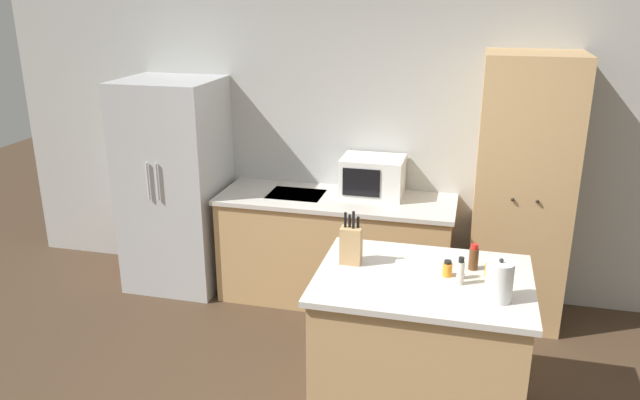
% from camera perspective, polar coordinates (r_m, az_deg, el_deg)
% --- Properties ---
extents(wall_back, '(7.20, 0.06, 2.60)m').
position_cam_1_polar(wall_back, '(5.12, 8.70, 5.43)').
color(wall_back, '#B2B2AD').
rests_on(wall_back, ground_plane).
extents(refrigerator, '(0.78, 0.73, 1.78)m').
position_cam_1_polar(refrigerator, '(5.41, -13.07, 1.35)').
color(refrigerator, '#B7BABC').
rests_on(refrigerator, ground_plane).
extents(back_counter, '(1.89, 0.69, 0.88)m').
position_cam_1_polar(back_counter, '(5.13, 1.43, -4.39)').
color(back_counter, tan).
rests_on(back_counter, ground_plane).
extents(pantry_cabinet, '(0.69, 0.61, 2.05)m').
position_cam_1_polar(pantry_cabinet, '(4.87, 17.99, 0.63)').
color(pantry_cabinet, tan).
rests_on(pantry_cabinet, ground_plane).
extents(kitchen_island, '(1.20, 0.91, 0.93)m').
position_cam_1_polar(kitchen_island, '(3.79, 9.06, -13.29)').
color(kitchen_island, tan).
rests_on(kitchen_island, ground_plane).
extents(microwave, '(0.49, 0.38, 0.31)m').
position_cam_1_polar(microwave, '(4.99, 4.83, 2.15)').
color(microwave, white).
rests_on(microwave, back_counter).
extents(knife_block, '(0.12, 0.09, 0.32)m').
position_cam_1_polar(knife_block, '(3.64, 2.86, -4.09)').
color(knife_block, tan).
rests_on(knife_block, kitchen_island).
extents(spice_bottle_tall_dark, '(0.04, 0.04, 0.16)m').
position_cam_1_polar(spice_bottle_tall_dark, '(3.49, 12.73, -6.41)').
color(spice_bottle_tall_dark, beige).
rests_on(spice_bottle_tall_dark, kitchen_island).
extents(spice_bottle_short_red, '(0.05, 0.05, 0.09)m').
position_cam_1_polar(spice_bottle_short_red, '(3.58, 11.57, -6.18)').
color(spice_bottle_short_red, orange).
rests_on(spice_bottle_short_red, kitchen_island).
extents(spice_bottle_amber_oil, '(0.05, 0.05, 0.09)m').
position_cam_1_polar(spice_bottle_amber_oil, '(3.62, 15.24, -6.18)').
color(spice_bottle_amber_oil, gold).
rests_on(spice_bottle_amber_oil, kitchen_island).
extents(spice_bottle_green_herb, '(0.05, 0.05, 0.15)m').
position_cam_1_polar(spice_bottle_green_herb, '(3.68, 13.88, -5.14)').
color(spice_bottle_green_herb, '#563319').
rests_on(spice_bottle_green_herb, kitchen_island).
extents(spice_bottle_pale_salt, '(0.04, 0.04, 0.11)m').
position_cam_1_polar(spice_bottle_pale_salt, '(3.56, 12.73, -6.24)').
color(spice_bottle_pale_salt, gold).
rests_on(spice_bottle_pale_salt, kitchen_island).
extents(kettle, '(0.14, 0.14, 0.24)m').
position_cam_1_polar(kettle, '(3.35, 16.07, -7.15)').
color(kettle, white).
rests_on(kettle, kitchen_island).
extents(fire_extinguisher, '(0.11, 0.11, 0.41)m').
position_cam_1_polar(fire_extinguisher, '(5.99, -17.41, -4.52)').
color(fire_extinguisher, red).
rests_on(fire_extinguisher, ground_plane).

